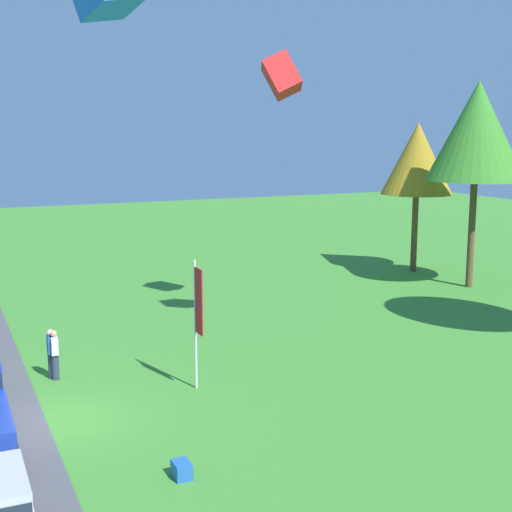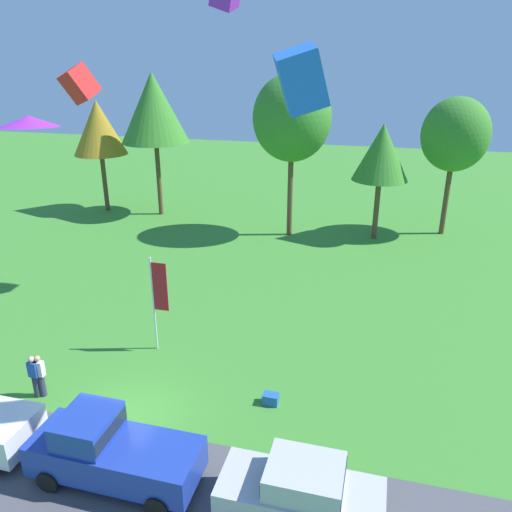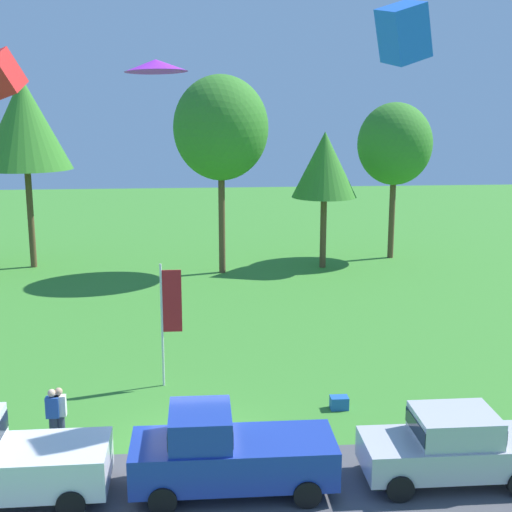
{
  "view_description": "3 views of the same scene",
  "coord_description": "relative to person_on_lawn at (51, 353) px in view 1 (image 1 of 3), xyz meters",
  "views": [
    {
      "loc": [
        19.89,
        -2.8,
        8.32
      ],
      "look_at": [
        0.76,
        5.87,
        4.56
      ],
      "focal_mm": 50.0,
      "sensor_mm": 36.0,
      "label": 1
    },
    {
      "loc": [
        7.8,
        -12.31,
        11.73
      ],
      "look_at": [
        2.87,
        6.57,
        3.9
      ],
      "focal_mm": 35.0,
      "sensor_mm": 36.0,
      "label": 2
    },
    {
      "loc": [
        0.15,
        -18.38,
        9.52
      ],
      "look_at": [
        2.26,
        5.96,
        4.14
      ],
      "focal_mm": 50.0,
      "sensor_mm": 36.0,
      "label": 3
    }
  ],
  "objects": [
    {
      "name": "cooler_box",
      "position": [
        8.45,
        1.77,
        -0.68
      ],
      "size": [
        0.56,
        0.4,
        0.4
      ],
      "primitive_type": "cube",
      "color": "blue",
      "rests_on": "ground"
    },
    {
      "name": "kite_box_trailing_tail",
      "position": [
        -3.31,
        10.23,
        9.59
      ],
      "size": [
        1.87,
        1.85,
        2.1
      ],
      "primitive_type": "cube",
      "rotation": [
        -0.47,
        0.3,
        2.72
      ],
      "color": "red"
    },
    {
      "name": "tree_lone_near",
      "position": [
        -5.34,
        22.47,
        7.3
      ],
      "size": [
        5.09,
        5.09,
        10.75
      ],
      "color": "brown",
      "rests_on": "ground"
    },
    {
      "name": "flag_banner",
      "position": [
        3.11,
        4.14,
        1.81
      ],
      "size": [
        0.71,
        0.08,
        4.25
      ],
      "color": "silver",
      "rests_on": "ground"
    },
    {
      "name": "ground_plane",
      "position": [
        3.89,
        -0.41,
        -0.88
      ],
      "size": [
        120.0,
        120.0,
        0.0
      ],
      "primitive_type": "plane",
      "color": "#3D842D"
    },
    {
      "name": "person_on_lawn",
      "position": [
        0.0,
        0.0,
        0.0
      ],
      "size": [
        0.36,
        0.24,
        1.71
      ],
      "color": "#2D334C",
      "rests_on": "ground"
    },
    {
      "name": "person_watching_sky",
      "position": [
        0.18,
        0.09,
        0.0
      ],
      "size": [
        0.36,
        0.24,
        1.71
      ],
      "color": "#2D334C",
      "rests_on": "ground"
    },
    {
      "name": "tree_far_left",
      "position": [
        -10.05,
        22.35,
        5.71
      ],
      "size": [
        4.11,
        4.11,
        8.68
      ],
      "color": "brown",
      "rests_on": "ground"
    }
  ]
}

